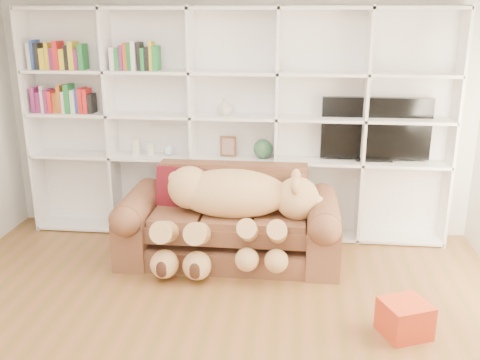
# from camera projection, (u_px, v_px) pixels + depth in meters

# --- Properties ---
(wall_back) EXTENTS (5.00, 0.02, 2.70)m
(wall_back) POSITION_uv_depth(u_px,v_px,m) (237.00, 109.00, 5.69)
(wall_back) COLOR silver
(wall_back) RESTS_ON floor
(bookshelf) EXTENTS (4.43, 0.35, 2.40)m
(bookshelf) POSITION_uv_depth(u_px,v_px,m) (212.00, 115.00, 5.60)
(bookshelf) COLOR white
(bookshelf) RESTS_ON floor
(sofa) EXTENTS (2.10, 0.91, 0.88)m
(sofa) POSITION_uv_depth(u_px,v_px,m) (230.00, 226.00, 5.23)
(sofa) COLOR brown
(sofa) RESTS_ON floor
(teddy_bear) EXTENTS (1.57, 0.86, 0.91)m
(teddy_bear) POSITION_uv_depth(u_px,v_px,m) (232.00, 205.00, 4.97)
(teddy_bear) COLOR #E0AC70
(teddy_bear) RESTS_ON sofa
(throw_pillow) EXTENTS (0.44, 0.27, 0.44)m
(throw_pillow) POSITION_uv_depth(u_px,v_px,m) (178.00, 188.00, 5.33)
(throw_pillow) COLOR maroon
(throw_pillow) RESTS_ON sofa
(gift_box) EXTENTS (0.43, 0.41, 0.27)m
(gift_box) POSITION_uv_depth(u_px,v_px,m) (405.00, 318.00, 4.01)
(gift_box) COLOR red
(gift_box) RESTS_ON floor
(tv) EXTENTS (1.10, 0.18, 0.65)m
(tv) POSITION_uv_depth(u_px,v_px,m) (376.00, 130.00, 5.46)
(tv) COLOR black
(tv) RESTS_ON bookshelf
(picture_frame) EXTENTS (0.17, 0.04, 0.21)m
(picture_frame) POSITION_uv_depth(u_px,v_px,m) (228.00, 146.00, 5.62)
(picture_frame) COLOR brown
(picture_frame) RESTS_ON bookshelf
(green_vase) EXTENTS (0.20, 0.20, 0.20)m
(green_vase) POSITION_uv_depth(u_px,v_px,m) (263.00, 149.00, 5.59)
(green_vase) COLOR #305D3C
(green_vase) RESTS_ON bookshelf
(figurine_tall) EXTENTS (0.11, 0.11, 0.18)m
(figurine_tall) POSITION_uv_depth(u_px,v_px,m) (136.00, 147.00, 5.74)
(figurine_tall) COLOR silver
(figurine_tall) RESTS_ON bookshelf
(figurine_short) EXTENTS (0.10, 0.10, 0.13)m
(figurine_short) POSITION_uv_depth(u_px,v_px,m) (150.00, 149.00, 5.73)
(figurine_short) COLOR silver
(figurine_short) RESTS_ON bookshelf
(snow_globe) EXTENTS (0.11, 0.11, 0.11)m
(snow_globe) POSITION_uv_depth(u_px,v_px,m) (169.00, 150.00, 5.71)
(snow_globe) COLOR white
(snow_globe) RESTS_ON bookshelf
(shelf_vase) EXTENTS (0.19, 0.19, 0.17)m
(shelf_vase) POSITION_uv_depth(u_px,v_px,m) (225.00, 107.00, 5.50)
(shelf_vase) COLOR beige
(shelf_vase) RESTS_ON bookshelf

